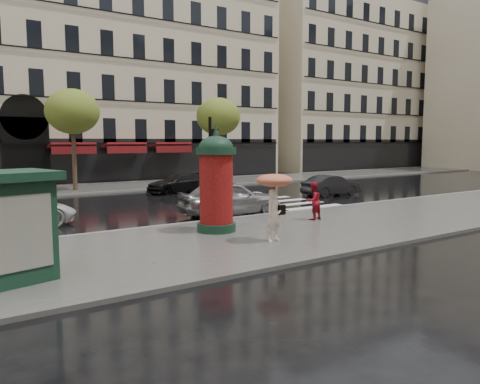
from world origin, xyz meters
TOP-DOWN VIEW (x-y plane):
  - ground at (0.00, 0.00)m, footprint 160.00×160.00m
  - near_sidewalk at (0.00, -0.50)m, footprint 90.00×7.00m
  - far_sidewalk at (0.00, 19.00)m, footprint 90.00×6.00m
  - near_kerb at (0.00, 3.00)m, footprint 90.00×0.25m
  - far_kerb at (0.00, 16.00)m, footprint 90.00×0.25m
  - zebra_crossing at (6.00, 9.60)m, footprint 3.60×11.75m
  - bldg_far_corner at (6.00, 30.00)m, footprint 26.00×14.00m
  - bldg_far_right at (34.00, 30.00)m, footprint 24.00×14.00m
  - tree_far_left at (-2.00, 18.00)m, footprint 3.40×3.40m
  - tree_far_right at (9.00, 18.00)m, footprint 3.40×3.40m
  - woman_umbrella at (-1.07, -1.65)m, footprint 1.16×1.16m
  - woman_red at (2.83, 0.72)m, footprint 0.82×0.67m
  - man_burgundy at (-0.89, 1.74)m, footprint 0.99×0.87m
  - morris_column at (-1.68, 0.88)m, footprint 1.41×1.41m
  - traffic_light at (-0.75, 2.73)m, footprint 0.31×0.41m
  - newsstand at (-8.75, -1.56)m, footprint 2.44×2.20m
  - car_silver at (1.04, 4.20)m, footprint 4.83×2.48m
  - car_darkgrey at (10.21, 6.98)m, footprint 3.83×1.36m
  - car_white at (-7.47, 6.44)m, footprint 4.74×2.27m
  - car_black at (3.42, 13.88)m, footprint 4.45×2.14m

SIDE VIEW (x-z plane):
  - ground at x=0.00m, z-range 0.00..0.00m
  - zebra_crossing at x=6.00m, z-range 0.00..0.01m
  - near_sidewalk at x=0.00m, z-range 0.00..0.12m
  - far_sidewalk at x=0.00m, z-range 0.00..0.12m
  - near_kerb at x=0.00m, z-range 0.00..0.14m
  - far_kerb at x=0.00m, z-range 0.00..0.14m
  - car_black at x=3.42m, z-range 0.00..1.25m
  - car_darkgrey at x=10.21m, z-range 0.00..1.26m
  - car_white at x=-7.47m, z-range 0.00..1.30m
  - car_silver at x=1.04m, z-range 0.00..1.57m
  - woman_red at x=2.83m, z-range 0.12..1.66m
  - man_burgundy at x=-0.89m, z-range 0.12..1.82m
  - newsstand at x=-8.75m, z-range 0.16..2.67m
  - woman_umbrella at x=-1.07m, z-range 0.48..2.71m
  - morris_column at x=-1.68m, z-range 0.04..3.84m
  - traffic_light at x=-0.75m, z-range 0.56..4.69m
  - tree_far_left at x=-2.00m, z-range 1.85..8.49m
  - tree_far_right at x=9.00m, z-range 1.85..8.49m
  - bldg_far_corner at x=6.00m, z-range -0.14..22.76m
  - bldg_far_right at x=34.00m, z-range -0.14..22.76m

